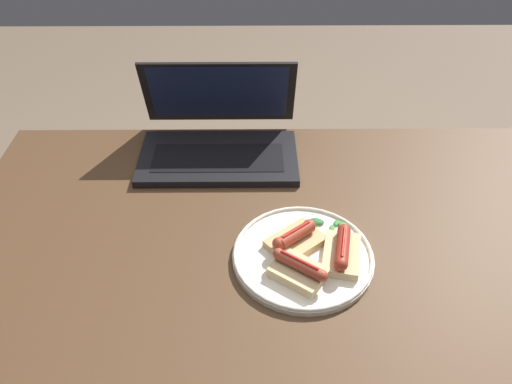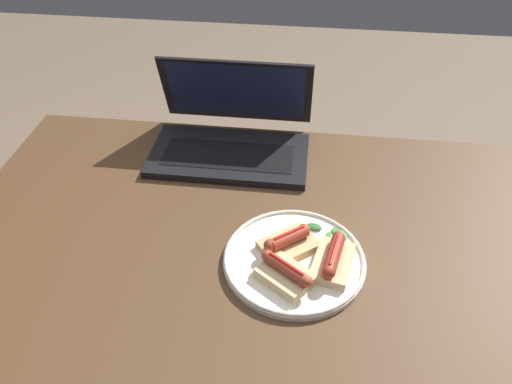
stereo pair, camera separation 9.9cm
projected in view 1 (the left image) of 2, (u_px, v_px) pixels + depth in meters
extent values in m
cube|color=#4C331E|center=(293.00, 243.00, 0.99)|extent=(1.36, 0.78, 0.04)
cylinder|color=#4C331E|center=(481.00, 258.00, 1.47)|extent=(0.05, 0.05, 0.72)
cylinder|color=#4C331E|center=(79.00, 260.00, 1.47)|extent=(0.05, 0.05, 0.72)
cube|color=black|center=(218.00, 158.00, 1.17)|extent=(0.37, 0.20, 0.02)
cube|color=black|center=(218.00, 158.00, 1.15)|extent=(0.30, 0.11, 0.00)
cube|color=black|center=(219.00, 93.00, 1.20)|extent=(0.37, 0.07, 0.18)
cube|color=#192347|center=(219.00, 93.00, 1.20)|extent=(0.33, 0.05, 0.16)
cylinder|color=silver|center=(303.00, 257.00, 0.93)|extent=(0.26, 0.26, 0.01)
torus|color=silver|center=(303.00, 254.00, 0.93)|extent=(0.26, 0.26, 0.01)
cube|color=tan|center=(294.00, 242.00, 0.94)|extent=(0.13, 0.12, 0.02)
cylinder|color=#9E3D28|center=(294.00, 234.00, 0.93)|extent=(0.07, 0.07, 0.02)
sphere|color=#9E3D28|center=(309.00, 225.00, 0.95)|extent=(0.02, 0.02, 0.02)
sphere|color=#9E3D28|center=(279.00, 244.00, 0.91)|extent=(0.02, 0.02, 0.02)
cylinder|color=red|center=(294.00, 230.00, 0.92)|extent=(0.05, 0.04, 0.01)
cube|color=#D6B784|center=(299.00, 272.00, 0.88)|extent=(0.11, 0.11, 0.02)
cylinder|color=#9E3D28|center=(300.00, 265.00, 0.87)|extent=(0.08, 0.07, 0.02)
sphere|color=#9E3D28|center=(278.00, 254.00, 0.89)|extent=(0.02, 0.02, 0.02)
sphere|color=#9E3D28|center=(322.00, 276.00, 0.85)|extent=(0.02, 0.02, 0.02)
cylinder|color=red|center=(300.00, 260.00, 0.86)|extent=(0.06, 0.05, 0.00)
cube|color=#D6B784|center=(341.00, 255.00, 0.92)|extent=(0.09, 0.12, 0.02)
cylinder|color=maroon|center=(343.00, 247.00, 0.90)|extent=(0.04, 0.09, 0.02)
sphere|color=maroon|center=(341.00, 264.00, 0.87)|extent=(0.02, 0.02, 0.02)
sphere|color=maroon|center=(344.00, 230.00, 0.94)|extent=(0.02, 0.02, 0.02)
cylinder|color=red|center=(343.00, 242.00, 0.90)|extent=(0.02, 0.07, 0.00)
ellipsoid|color=#2D662D|center=(317.00, 221.00, 0.99)|extent=(0.03, 0.02, 0.01)
ellipsoid|color=#4C8E3D|center=(344.00, 227.00, 0.98)|extent=(0.03, 0.03, 0.01)
ellipsoid|color=#387A33|center=(337.00, 223.00, 0.99)|extent=(0.02, 0.02, 0.00)
ellipsoid|color=#709E4C|center=(344.00, 230.00, 0.97)|extent=(0.02, 0.03, 0.01)
ellipsoid|color=#387A33|center=(332.00, 228.00, 0.98)|extent=(0.02, 0.02, 0.00)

